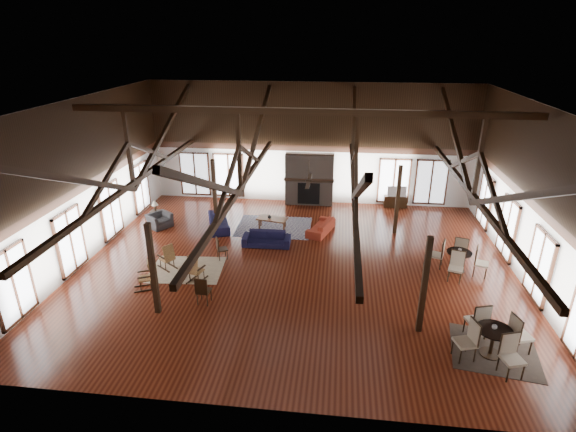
# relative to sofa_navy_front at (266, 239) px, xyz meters

# --- Properties ---
(floor) EXTENTS (16.00, 16.00, 0.00)m
(floor) POSITION_rel_sofa_navy_front_xyz_m (1.38, -1.62, -0.29)
(floor) COLOR maroon
(floor) RESTS_ON ground
(ceiling) EXTENTS (16.00, 14.00, 0.02)m
(ceiling) POSITION_rel_sofa_navy_front_xyz_m (1.38, -1.62, 5.71)
(ceiling) COLOR black
(ceiling) RESTS_ON wall_back
(wall_back) EXTENTS (16.00, 0.02, 6.00)m
(wall_back) POSITION_rel_sofa_navy_front_xyz_m (1.38, 5.38, 2.71)
(wall_back) COLOR silver
(wall_back) RESTS_ON floor
(wall_front) EXTENTS (16.00, 0.02, 6.00)m
(wall_front) POSITION_rel_sofa_navy_front_xyz_m (1.38, -8.62, 2.71)
(wall_front) COLOR silver
(wall_front) RESTS_ON floor
(wall_left) EXTENTS (0.02, 14.00, 6.00)m
(wall_left) POSITION_rel_sofa_navy_front_xyz_m (-6.62, -1.62, 2.71)
(wall_left) COLOR silver
(wall_left) RESTS_ON floor
(wall_right) EXTENTS (0.02, 14.00, 6.00)m
(wall_right) POSITION_rel_sofa_navy_front_xyz_m (9.38, -1.62, 2.71)
(wall_right) COLOR silver
(wall_right) RESTS_ON floor
(roof_truss) EXTENTS (15.60, 14.07, 3.14)m
(roof_truss) POSITION_rel_sofa_navy_front_xyz_m (1.38, -1.62, 3.74)
(roof_truss) COLOR black
(roof_truss) RESTS_ON wall_back
(post_grid) EXTENTS (8.16, 7.16, 3.05)m
(post_grid) POSITION_rel_sofa_navy_front_xyz_m (1.38, -1.62, 1.24)
(post_grid) COLOR black
(post_grid) RESTS_ON floor
(fireplace) EXTENTS (2.50, 0.69, 2.60)m
(fireplace) POSITION_rel_sofa_navy_front_xyz_m (1.38, 5.05, 1.00)
(fireplace) COLOR #64574C
(fireplace) RESTS_ON floor
(ceiling_fan) EXTENTS (1.60, 1.60, 0.75)m
(ceiling_fan) POSITION_rel_sofa_navy_front_xyz_m (1.88, -2.62, 3.45)
(ceiling_fan) COLOR black
(ceiling_fan) RESTS_ON roof_truss
(sofa_navy_front) EXTENTS (1.97, 0.80, 0.57)m
(sofa_navy_front) POSITION_rel_sofa_navy_front_xyz_m (0.00, 0.00, 0.00)
(sofa_navy_front) COLOR black
(sofa_navy_front) RESTS_ON floor
(sofa_navy_left) EXTENTS (2.20, 1.45, 0.60)m
(sofa_navy_left) POSITION_rel_sofa_navy_front_xyz_m (-2.40, 1.50, 0.01)
(sofa_navy_left) COLOR #141334
(sofa_navy_left) RESTS_ON floor
(sofa_orange) EXTENTS (1.99, 1.27, 0.54)m
(sofa_orange) POSITION_rel_sofa_navy_front_xyz_m (2.16, 1.56, -0.02)
(sofa_orange) COLOR #A0311F
(sofa_orange) RESTS_ON floor
(coffee_table) EXTENTS (1.42, 0.91, 0.50)m
(coffee_table) POSITION_rel_sofa_navy_front_xyz_m (-0.02, 1.72, 0.16)
(coffee_table) COLOR #5B2E1B
(coffee_table) RESTS_ON floor
(vase) EXTENTS (0.19, 0.19, 0.17)m
(vase) POSITION_rel_sofa_navy_front_xyz_m (-0.13, 1.69, 0.30)
(vase) COLOR #B2B2B2
(vase) RESTS_ON coffee_table
(armchair) EXTENTS (1.25, 1.28, 0.63)m
(armchair) POSITION_rel_sofa_navy_front_xyz_m (-5.09, 1.31, 0.03)
(armchair) COLOR #2E2E31
(armchair) RESTS_ON floor
(side_table_lamp) EXTENTS (0.43, 0.43, 1.09)m
(side_table_lamp) POSITION_rel_sofa_navy_front_xyz_m (-5.44, 1.80, 0.13)
(side_table_lamp) COLOR black
(side_table_lamp) RESTS_ON floor
(rocking_chair_a) EXTENTS (0.86, 0.78, 0.99)m
(rocking_chair_a) POSITION_rel_sofa_navy_front_xyz_m (-3.30, -2.38, 0.18)
(rocking_chair_a) COLOR olive
(rocking_chair_a) RESTS_ON floor
(rocking_chair_b) EXTENTS (0.65, 0.87, 1.00)m
(rocking_chair_b) POSITION_rel_sofa_navy_front_xyz_m (-2.02, -3.18, 0.19)
(rocking_chair_b) COLOR olive
(rocking_chair_b) RESTS_ON floor
(rocking_chair_c) EXTENTS (0.89, 0.70, 1.02)m
(rocking_chair_c) POSITION_rel_sofa_navy_front_xyz_m (-3.48, -3.77, 0.19)
(rocking_chair_c) COLOR olive
(rocking_chair_c) RESTS_ON floor
(side_chair_a) EXTENTS (0.52, 0.52, 0.90)m
(side_chair_a) POSITION_rel_sofa_navy_front_xyz_m (-1.58, -1.41, 0.24)
(side_chair_a) COLOR black
(side_chair_a) RESTS_ON floor
(side_chair_b) EXTENTS (0.45, 0.45, 0.99)m
(side_chair_b) POSITION_rel_sofa_navy_front_xyz_m (-1.33, -4.53, 0.29)
(side_chair_b) COLOR black
(side_chair_b) RESTS_ON floor
(cafe_table_near) EXTENTS (2.23, 2.23, 1.14)m
(cafe_table_near) POSITION_rel_sofa_navy_front_xyz_m (7.17, -5.98, 0.28)
(cafe_table_near) COLOR black
(cafe_table_near) RESTS_ON floor
(cafe_table_far) EXTENTS (2.11, 2.11, 1.08)m
(cafe_table_far) POSITION_rel_sofa_navy_front_xyz_m (7.32, -1.30, 0.25)
(cafe_table_far) COLOR black
(cafe_table_far) RESTS_ON floor
(cup_near) EXTENTS (0.16, 0.16, 0.10)m
(cup_near) POSITION_rel_sofa_navy_front_xyz_m (7.15, -5.95, 0.59)
(cup_near) COLOR #B2B2B2
(cup_near) RESTS_ON cafe_table_near
(cup_far) EXTENTS (0.13, 0.13, 0.10)m
(cup_far) POSITION_rel_sofa_navy_front_xyz_m (7.33, -1.24, 0.54)
(cup_far) COLOR #B2B2B2
(cup_far) RESTS_ON cafe_table_far
(tv_console) EXTENTS (1.13, 0.43, 0.57)m
(tv_console) POSITION_rel_sofa_navy_front_xyz_m (5.72, 5.13, -0.00)
(tv_console) COLOR black
(tv_console) RESTS_ON floor
(television) EXTENTS (0.93, 0.17, 0.53)m
(television) POSITION_rel_sofa_navy_front_xyz_m (5.74, 5.13, 0.55)
(television) COLOR #B2B2B2
(television) RESTS_ON tv_console
(rug_tan) EXTENTS (2.76, 2.24, 0.01)m
(rug_tan) POSITION_rel_sofa_navy_front_xyz_m (-2.61, -2.38, -0.28)
(rug_tan) COLOR #CAB58C
(rug_tan) RESTS_ON floor
(rug_navy) EXTENTS (3.30, 2.48, 0.01)m
(rug_navy) POSITION_rel_sofa_navy_front_xyz_m (0.03, 1.89, -0.28)
(rug_navy) COLOR #1B1E4E
(rug_navy) RESTS_ON floor
(rug_dark) EXTENTS (2.56, 2.39, 0.01)m
(rug_dark) POSITION_rel_sofa_navy_front_xyz_m (7.32, -5.85, -0.28)
(rug_dark) COLOR black
(rug_dark) RESTS_ON floor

